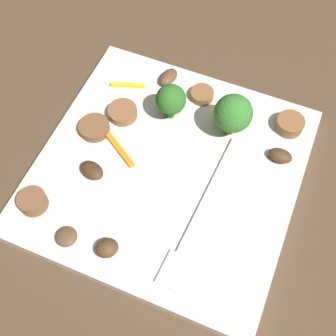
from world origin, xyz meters
TOP-DOWN VIEW (x-y plane):
  - ground_plane at (0.00, 0.00)m, footprint 1.40×1.40m
  - plate at (0.00, 0.00)m, footprint 0.27×0.27m
  - fork at (0.04, 0.05)m, footprint 0.18×0.02m
  - broccoli_floret_0 at (-0.07, 0.05)m, footprint 0.04×0.04m
  - broccoli_floret_1 at (-0.07, -0.02)m, footprint 0.03×0.03m
  - sausage_slice_0 at (-0.10, -0.00)m, footprint 0.04×0.04m
  - sausage_slice_1 at (-0.01, -0.09)m, footprint 0.05×0.05m
  - sausage_slice_2 at (-0.04, -0.07)m, footprint 0.05×0.05m
  - sausage_slice_3 at (-0.10, 0.11)m, footprint 0.04×0.04m
  - sausage_slice_4 at (0.09, -0.11)m, footprint 0.03×0.03m
  - mushroom_0 at (-0.11, -0.05)m, footprint 0.03×0.02m
  - mushroom_1 at (0.11, -0.02)m, footprint 0.03×0.03m
  - mushroom_2 at (-0.06, 0.11)m, footprint 0.02×0.03m
  - mushroom_3 at (0.04, -0.07)m, footprint 0.03×0.03m
  - mushroom_4 at (0.11, -0.06)m, footprint 0.03×0.03m
  - pepper_strip_1 at (-0.00, -0.06)m, footprint 0.03×0.05m
  - pepper_strip_2 at (-0.09, -0.09)m, footprint 0.02×0.04m

SIDE VIEW (x-z plane):
  - ground_plane at x=0.00m, z-range 0.00..0.00m
  - plate at x=0.00m, z-range 0.00..0.02m
  - fork at x=0.04m, z-range 0.02..0.02m
  - pepper_strip_2 at x=-0.09m, z-range 0.02..0.02m
  - pepper_strip_1 at x=0.00m, z-range 0.02..0.02m
  - mushroom_4 at x=0.11m, z-range 0.02..0.02m
  - sausage_slice_0 at x=-0.10m, z-range 0.02..0.03m
  - sausage_slice_1 at x=-0.01m, z-range 0.02..0.03m
  - sausage_slice_2 at x=-0.04m, z-range 0.02..0.03m
  - mushroom_3 at x=0.04m, z-range 0.02..0.03m
  - mushroom_0 at x=-0.11m, z-range 0.02..0.03m
  - mushroom_2 at x=-0.06m, z-range 0.02..0.03m
  - mushroom_1 at x=0.11m, z-range 0.02..0.03m
  - sausage_slice_3 at x=-0.10m, z-range 0.02..0.03m
  - sausage_slice_4 at x=0.09m, z-range 0.02..0.03m
  - broccoli_floret_1 at x=-0.07m, z-range 0.02..0.07m
  - broccoli_floret_0 at x=-0.07m, z-range 0.02..0.08m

